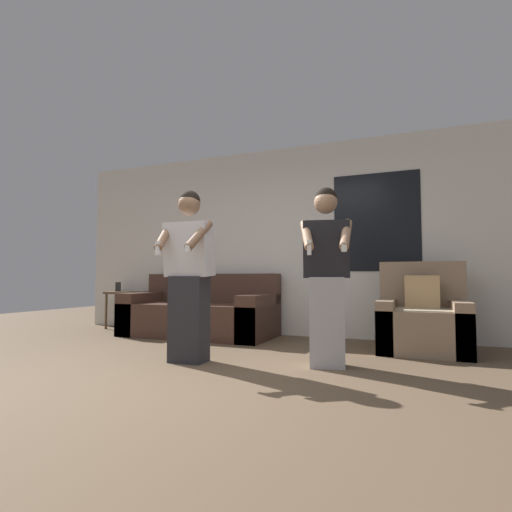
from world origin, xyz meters
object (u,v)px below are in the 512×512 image
side_table (126,297)px  person_left (189,275)px  armchair (423,321)px  person_right (326,275)px  couch (200,314)px

side_table → person_left: 2.99m
armchair → person_right: person_right is taller
armchair → person_left: bearing=-145.2°
couch → side_table: couch is taller
couch → side_table: (-1.53, 0.25, 0.20)m
side_table → person_right: size_ratio=0.45×
couch → person_left: size_ratio=1.27×
person_right → couch: bearing=147.7°
armchair → person_left: person_left is taller
couch → person_right: 2.52m
person_left → person_right: 1.32m
couch → person_left: person_left is taller
armchair → person_right: (-0.82, -1.18, 0.50)m
side_table → couch: bearing=-9.3°
person_left → side_table: bearing=141.4°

